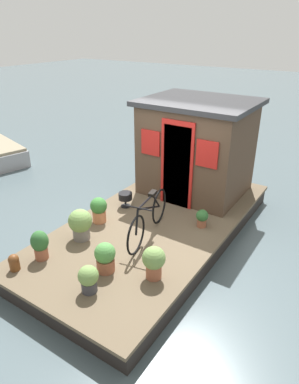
% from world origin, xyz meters
% --- Properties ---
extents(ground_plane, '(60.00, 60.00, 0.00)m').
position_xyz_m(ground_plane, '(0.00, 0.00, 0.00)').
color(ground_plane, '#4C5B60').
extents(houseboat_deck, '(5.56, 2.74, 0.38)m').
position_xyz_m(houseboat_deck, '(0.00, 0.00, 0.19)').
color(houseboat_deck, brown).
rests_on(houseboat_deck, ground_plane).
extents(houseboat_cabin, '(1.93, 2.30, 2.05)m').
position_xyz_m(houseboat_cabin, '(1.67, 0.00, 1.41)').
color(houseboat_cabin, '#4C3828').
rests_on(houseboat_cabin, houseboat_deck).
extents(bicycle, '(1.72, 0.52, 0.81)m').
position_xyz_m(bicycle, '(-0.51, -0.18, 0.76)').
color(bicycle, black).
rests_on(bicycle, houseboat_deck).
extents(potted_plant_succulent, '(0.28, 0.28, 0.51)m').
position_xyz_m(potted_plant_succulent, '(-2.02, 0.90, 0.65)').
color(potted_plant_succulent, '#935138').
rests_on(potted_plant_succulent, houseboat_deck).
extents(potted_plant_thyme, '(0.42, 0.42, 0.57)m').
position_xyz_m(potted_plant_thyme, '(-1.23, 0.77, 0.69)').
color(potted_plant_thyme, slate).
rests_on(potted_plant_thyme, houseboat_deck).
extents(potted_plant_geranium, '(0.32, 0.32, 0.49)m').
position_xyz_m(potted_plant_geranium, '(-1.68, -0.17, 0.63)').
color(potted_plant_geranium, '#935138').
rests_on(potted_plant_geranium, houseboat_deck).
extents(potted_plant_fern, '(0.30, 0.30, 0.42)m').
position_xyz_m(potted_plant_fern, '(-2.17, -0.27, 0.61)').
color(potted_plant_fern, '#38383D').
rests_on(potted_plant_fern, houseboat_deck).
extents(potted_plant_sage, '(0.32, 0.32, 0.50)m').
position_xyz_m(potted_plant_sage, '(-0.61, 0.88, 0.65)').
color(potted_plant_sage, '#C6754C').
rests_on(potted_plant_sage, houseboat_deck).
extents(potted_plant_basil, '(0.23, 0.23, 0.35)m').
position_xyz_m(potted_plant_basil, '(0.30, -0.84, 0.57)').
color(potted_plant_basil, '#935138').
rests_on(potted_plant_basil, houseboat_deck).
extents(potted_plant_lavender, '(0.35, 0.35, 0.53)m').
position_xyz_m(potted_plant_lavender, '(-1.41, -0.87, 0.68)').
color(potted_plant_lavender, '#935138').
rests_on(potted_plant_lavender, houseboat_deck).
extents(charcoal_grill, '(0.28, 0.28, 0.31)m').
position_xyz_m(charcoal_grill, '(0.15, 0.83, 0.60)').
color(charcoal_grill, black).
rests_on(charcoal_grill, houseboat_deck).
extents(mooring_bollard, '(0.17, 0.17, 0.27)m').
position_xyz_m(mooring_bollard, '(-2.44, 1.02, 0.52)').
color(mooring_bollard, brown).
rests_on(mooring_bollard, houseboat_deck).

